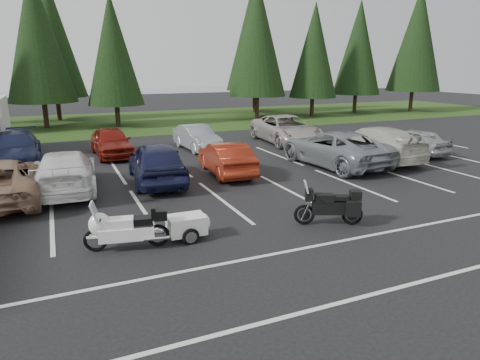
% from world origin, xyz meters
% --- Properties ---
extents(ground, '(120.00, 120.00, 0.00)m').
position_xyz_m(ground, '(0.00, 0.00, 0.00)').
color(ground, black).
rests_on(ground, ground).
extents(grass_strip, '(80.00, 16.00, 0.01)m').
position_xyz_m(grass_strip, '(0.00, 24.00, 0.01)').
color(grass_strip, '#253D13').
rests_on(grass_strip, ground).
extents(lake_water, '(70.00, 50.00, 0.02)m').
position_xyz_m(lake_water, '(4.00, 55.00, 0.00)').
color(lake_water, slate).
rests_on(lake_water, ground).
extents(stall_markings, '(32.00, 16.00, 0.01)m').
position_xyz_m(stall_markings, '(0.00, 2.00, 0.00)').
color(stall_markings, silver).
rests_on(stall_markings, ground).
extents(conifer_4, '(4.80, 4.80, 11.17)m').
position_xyz_m(conifer_4, '(-5.00, 22.90, 6.53)').
color(conifer_4, '#332316').
rests_on(conifer_4, ground).
extents(conifer_5, '(4.14, 4.14, 9.63)m').
position_xyz_m(conifer_5, '(0.00, 21.60, 5.63)').
color(conifer_5, '#332316').
rests_on(conifer_5, ground).
extents(conifer_6, '(4.93, 4.93, 11.48)m').
position_xyz_m(conifer_6, '(12.00, 22.10, 6.71)').
color(conifer_6, '#332316').
rests_on(conifer_6, ground).
extents(conifer_7, '(4.27, 4.27, 9.94)m').
position_xyz_m(conifer_7, '(17.50, 21.80, 5.81)').
color(conifer_7, '#332316').
rests_on(conifer_7, ground).
extents(conifer_8, '(4.53, 4.53, 10.56)m').
position_xyz_m(conifer_8, '(23.00, 22.60, 6.17)').
color(conifer_8, '#332316').
rests_on(conifer_8, ground).
extents(conifer_9, '(5.19, 5.19, 12.10)m').
position_xyz_m(conifer_9, '(29.00, 21.30, 7.07)').
color(conifer_9, '#332316').
rests_on(conifer_9, ground).
extents(conifer_back_b, '(4.97, 4.97, 11.58)m').
position_xyz_m(conifer_back_b, '(-4.00, 27.50, 6.77)').
color(conifer_back_b, '#332316').
rests_on(conifer_back_b, ground).
extents(conifer_back_c, '(5.50, 5.50, 12.81)m').
position_xyz_m(conifer_back_c, '(14.00, 26.80, 7.49)').
color(conifer_back_c, '#332316').
rests_on(conifer_back_c, ground).
extents(car_near_3, '(2.47, 5.31, 1.50)m').
position_xyz_m(car_near_3, '(-4.34, 4.44, 0.75)').
color(car_near_3, white).
rests_on(car_near_3, ground).
extents(car_near_4, '(2.36, 4.97, 1.64)m').
position_xyz_m(car_near_4, '(-0.99, 4.32, 0.82)').
color(car_near_4, '#181B3D').
rests_on(car_near_4, ground).
extents(car_near_5, '(1.79, 4.29, 1.38)m').
position_xyz_m(car_near_5, '(2.01, 4.47, 0.69)').
color(car_near_5, maroon).
rests_on(car_near_5, ground).
extents(car_near_6, '(3.13, 6.03, 1.62)m').
position_xyz_m(car_near_6, '(7.22, 4.02, 0.81)').
color(car_near_6, gray).
rests_on(car_near_6, ground).
extents(car_near_7, '(2.35, 5.69, 1.65)m').
position_xyz_m(car_near_7, '(9.65, 4.21, 0.82)').
color(car_near_7, beige).
rests_on(car_near_7, ground).
extents(car_near_8, '(1.81, 4.06, 1.36)m').
position_xyz_m(car_near_8, '(12.58, 4.58, 0.68)').
color(car_near_8, '#9E9FA3').
rests_on(car_near_8, ground).
extents(car_far_1, '(2.19, 5.19, 1.49)m').
position_xyz_m(car_far_1, '(-6.26, 10.16, 0.75)').
color(car_far_1, '#1A2041').
rests_on(car_far_1, ground).
extents(car_far_2, '(1.90, 4.37, 1.47)m').
position_xyz_m(car_far_2, '(-1.93, 10.35, 0.73)').
color(car_far_2, maroon).
rests_on(car_far_2, ground).
extents(car_far_3, '(1.72, 4.17, 1.34)m').
position_xyz_m(car_far_3, '(2.60, 10.22, 0.67)').
color(car_far_3, gray).
rests_on(car_far_3, ground).
extents(car_far_4, '(3.07, 6.01, 1.62)m').
position_xyz_m(car_far_4, '(8.18, 10.21, 0.81)').
color(car_far_4, '#AFA8A1').
rests_on(car_far_4, ground).
extents(touring_motorcycle, '(2.43, 1.15, 1.29)m').
position_xyz_m(touring_motorcycle, '(-3.15, -1.72, 0.65)').
color(touring_motorcycle, white).
rests_on(touring_motorcycle, ground).
extents(cargo_trailer, '(1.44, 0.82, 0.66)m').
position_xyz_m(cargo_trailer, '(-1.60, -1.70, 0.33)').
color(cargo_trailer, white).
rests_on(cargo_trailer, ground).
extents(adventure_motorcycle, '(2.32, 1.61, 1.34)m').
position_xyz_m(adventure_motorcycle, '(2.48, -2.33, 0.67)').
color(adventure_motorcycle, black).
rests_on(adventure_motorcycle, ground).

